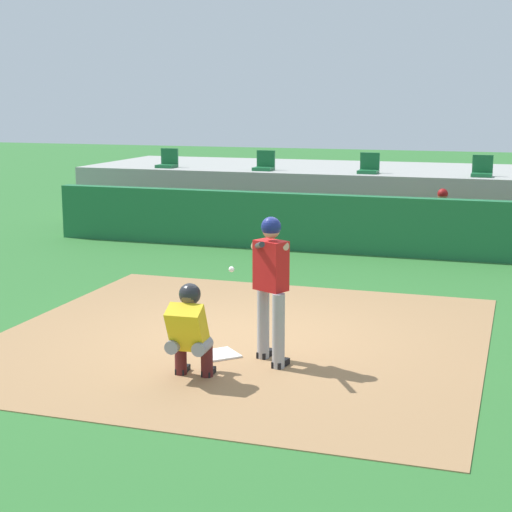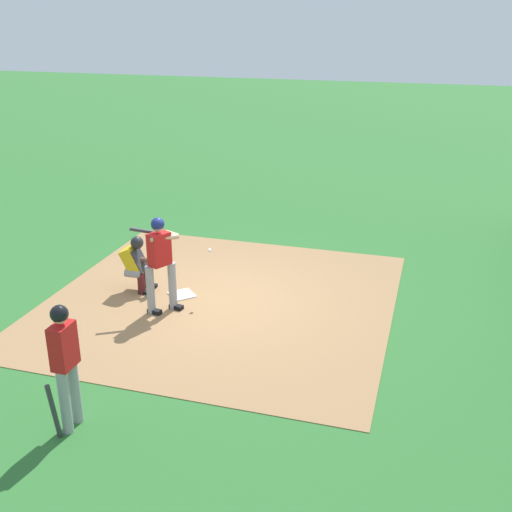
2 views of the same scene
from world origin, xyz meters
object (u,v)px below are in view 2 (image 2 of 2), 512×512
home_plate (182,295)px  catcher_crouched (139,262)px  batter_at_plate (160,259)px  on_deck_batter (65,360)px

home_plate → catcher_crouched: size_ratio=0.24×
home_plate → batter_at_plate: size_ratio=0.24×
home_plate → catcher_crouched: bearing=-91.2°
catcher_crouched → home_plate: bearing=88.8°
batter_at_plate → catcher_crouched: 1.15m
home_plate → catcher_crouched: catcher_crouched is taller
home_plate → on_deck_batter: bearing=2.8°
catcher_crouched → on_deck_batter: 4.35m
home_plate → batter_at_plate: 1.23m
home_plate → batter_at_plate: bearing=-6.2°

